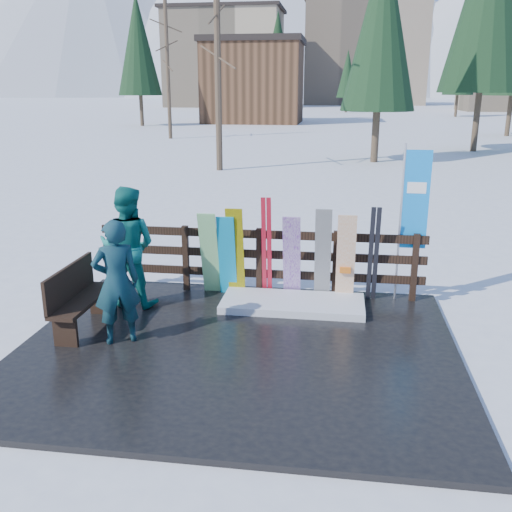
% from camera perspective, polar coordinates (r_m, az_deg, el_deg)
% --- Properties ---
extents(ground, '(700.00, 700.00, 0.00)m').
position_cam_1_polar(ground, '(8.01, -1.89, -9.56)').
color(ground, white).
rests_on(ground, ground).
extents(deck, '(6.00, 5.00, 0.08)m').
position_cam_1_polar(deck, '(7.99, -1.89, -9.30)').
color(deck, black).
rests_on(deck, ground).
extents(fence, '(5.60, 0.10, 1.15)m').
position_cam_1_polar(fence, '(9.77, 0.33, -0.04)').
color(fence, black).
rests_on(fence, deck).
extents(snow_patch, '(2.31, 1.00, 0.12)m').
position_cam_1_polar(snow_patch, '(9.34, 3.69, -4.76)').
color(snow_patch, white).
rests_on(snow_patch, deck).
extents(bench, '(0.41, 1.50, 0.97)m').
position_cam_1_polar(bench, '(8.74, -17.40, -3.83)').
color(bench, black).
rests_on(bench, deck).
extents(snowboard_0, '(0.29, 0.32, 1.41)m').
position_cam_1_polar(snowboard_0, '(9.64, -2.91, -0.00)').
color(snowboard_0, '#0B91BE').
rests_on(snowboard_0, deck).
extents(snowboard_1, '(0.30, 0.43, 1.47)m').
position_cam_1_polar(snowboard_1, '(9.69, -4.67, 0.24)').
color(snowboard_1, silver).
rests_on(snowboard_1, deck).
extents(snowboard_2, '(0.28, 0.31, 1.56)m').
position_cam_1_polar(snowboard_2, '(9.59, -2.07, 0.37)').
color(snowboard_2, '#FFEA00').
rests_on(snowboard_2, deck).
extents(snowboard_3, '(0.29, 0.45, 1.46)m').
position_cam_1_polar(snowboard_3, '(9.48, 3.59, -0.13)').
color(snowboard_3, silver).
rests_on(snowboard_3, deck).
extents(snowboard_4, '(0.27, 0.39, 1.60)m').
position_cam_1_polar(snowboard_4, '(9.44, 6.70, 0.14)').
color(snowboard_4, black).
rests_on(snowboard_4, deck).
extents(snowboard_5, '(0.30, 0.27, 1.50)m').
position_cam_1_polar(snowboard_5, '(9.45, 8.96, -0.24)').
color(snowboard_5, white).
rests_on(snowboard_5, deck).
extents(ski_pair_a, '(0.16, 0.29, 1.74)m').
position_cam_1_polar(ski_pair_a, '(9.55, 1.07, 0.89)').
color(ski_pair_a, '#B41628').
rests_on(ski_pair_a, deck).
extents(ski_pair_b, '(0.17, 0.29, 1.63)m').
position_cam_1_polar(ski_pair_b, '(9.52, 11.66, 0.15)').
color(ski_pair_b, black).
rests_on(ski_pair_b, deck).
extents(rental_flag, '(0.45, 0.04, 2.60)m').
position_cam_1_polar(rental_flag, '(9.59, 15.33, 4.87)').
color(rental_flag, silver).
rests_on(rental_flag, deck).
extents(person_front, '(0.76, 0.68, 1.76)m').
position_cam_1_polar(person_front, '(8.04, -13.78, -2.55)').
color(person_front, '#144845').
rests_on(person_front, deck).
extents(person_back, '(1.00, 0.80, 1.96)m').
position_cam_1_polar(person_back, '(9.40, -12.73, 0.92)').
color(person_back, '#136E66').
rests_on(person_back, deck).
extents(resort_buildings, '(73.00, 87.60, 22.60)m').
position_cam_1_polar(resort_buildings, '(122.66, 8.62, 19.16)').
color(resort_buildings, tan).
rests_on(resort_buildings, ground).
extents(trees, '(42.22, 68.72, 13.18)m').
position_cam_1_polar(trees, '(54.02, 11.10, 18.51)').
color(trees, '#382B1E').
rests_on(trees, ground).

